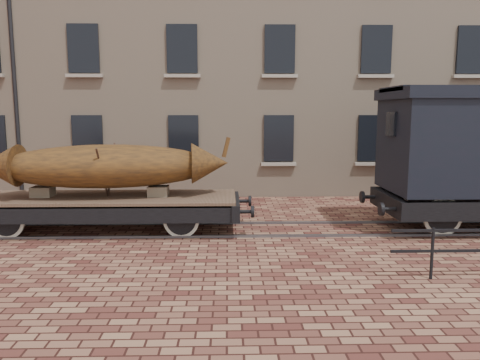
{
  "coord_description": "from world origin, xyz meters",
  "views": [
    {
      "loc": [
        -0.88,
        -12.28,
        3.17
      ],
      "look_at": [
        -0.54,
        0.5,
        1.3
      ],
      "focal_mm": 35.0,
      "sensor_mm": 36.0,
      "label": 1
    }
  ],
  "objects": [
    {
      "name": "ground",
      "position": [
        0.0,
        0.0,
        0.0
      ],
      "size": [
        90.0,
        90.0,
        0.0
      ],
      "primitive_type": "plane",
      "color": "#4F251E"
    },
    {
      "name": "iron_boat",
      "position": [
        -4.06,
        0.0,
        1.76
      ],
      "size": [
        6.51,
        2.29,
        1.56
      ],
      "color": "brown",
      "rests_on": "flatcar_wagon"
    },
    {
      "name": "rail_track",
      "position": [
        0.0,
        0.0,
        0.03
      ],
      "size": [
        30.0,
        1.52,
        0.06
      ],
      "color": "#59595E",
      "rests_on": "ground"
    },
    {
      "name": "warehouse_cream",
      "position": [
        3.0,
        9.99,
        7.0
      ],
      "size": [
        40.0,
        10.19,
        14.0
      ],
      "color": "#CEB294",
      "rests_on": "ground"
    },
    {
      "name": "flatcar_wagon",
      "position": [
        -4.25,
        -0.0,
        0.76
      ],
      "size": [
        8.06,
        2.19,
        1.22
      ],
      "color": "brown",
      "rests_on": "ground"
    }
  ]
}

